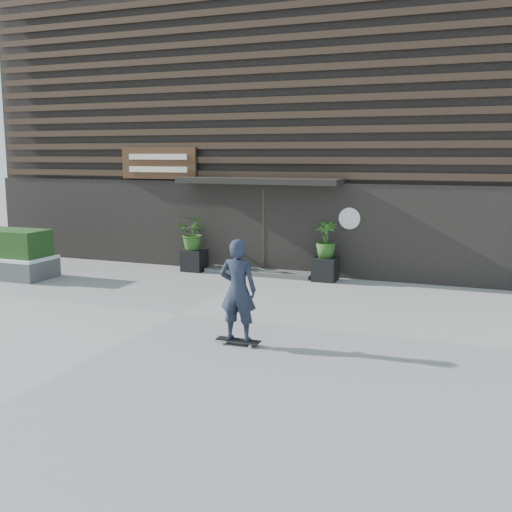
% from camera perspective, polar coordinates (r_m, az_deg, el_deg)
% --- Properties ---
extents(ground, '(80.00, 80.00, 0.00)m').
position_cam_1_polar(ground, '(12.79, -7.12, -5.37)').
color(ground, gray).
rests_on(ground, ground).
extents(entrance_step, '(3.00, 0.80, 0.12)m').
position_cam_1_polar(entrance_step, '(16.86, 0.35, -1.49)').
color(entrance_step, '#484946').
rests_on(entrance_step, ground).
extents(planter_pot_left, '(0.60, 0.60, 0.60)m').
position_cam_1_polar(planter_pot_left, '(17.40, -5.74, -0.39)').
color(planter_pot_left, black).
rests_on(planter_pot_left, ground).
extents(bamboo_left, '(0.86, 0.75, 0.96)m').
position_cam_1_polar(bamboo_left, '(17.29, -5.78, 2.15)').
color(bamboo_left, '#2D591E').
rests_on(bamboo_left, planter_pot_left).
extents(planter_pot_right, '(0.60, 0.60, 0.60)m').
position_cam_1_polar(planter_pot_right, '(16.05, 6.43, -1.24)').
color(planter_pot_right, black).
rests_on(planter_pot_right, ground).
extents(bamboo_right, '(0.54, 0.54, 0.96)m').
position_cam_1_polar(bamboo_right, '(15.92, 6.49, 1.52)').
color(bamboo_right, '#2D591E').
rests_on(bamboo_right, planter_pot_right).
extents(building, '(18.00, 11.00, 8.00)m').
position_cam_1_polar(building, '(21.65, 5.57, 11.32)').
color(building, black).
rests_on(building, ground).
extents(skateboarder, '(0.78, 0.47, 1.85)m').
position_cam_1_polar(skateboarder, '(10.46, -1.68, -3.19)').
color(skateboarder, black).
rests_on(skateboarder, ground).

